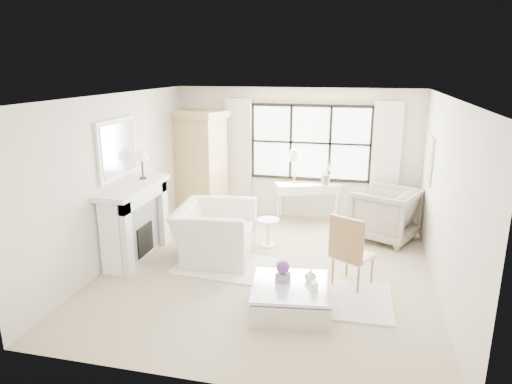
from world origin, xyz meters
TOP-DOWN VIEW (x-y plane):
  - floor at (0.00, 0.00)m, footprint 5.50×5.50m
  - ceiling at (0.00, 0.00)m, footprint 5.50×5.50m
  - wall_back at (0.00, 2.75)m, footprint 5.00×0.00m
  - wall_front at (0.00, -2.75)m, footprint 5.00×0.00m
  - wall_left at (-2.50, 0.00)m, footprint 0.00×5.50m
  - wall_right at (2.50, 0.00)m, footprint 0.00×5.50m
  - window_pane at (0.30, 2.73)m, footprint 2.40×0.02m
  - window_frame at (0.30, 2.72)m, footprint 2.50×0.04m
  - curtain_rod at (0.30, 2.67)m, footprint 3.30×0.04m
  - curtain_left at (-1.20, 2.65)m, footprint 0.55×0.10m
  - curtain_right at (1.80, 2.65)m, footprint 0.55×0.10m
  - fireplace at (-2.27, 0.00)m, footprint 0.58×1.66m
  - mirror_frame at (-2.47, 0.00)m, footprint 0.05×1.15m
  - mirror_glass at (-2.44, 0.00)m, footprint 0.02×1.00m
  - art_frame at (2.47, 1.70)m, footprint 0.04×0.62m
  - art_canvas at (2.45, 1.70)m, footprint 0.01×0.52m
  - mantel_lamp at (-2.26, 0.39)m, footprint 0.22×0.22m
  - armoire at (-1.96, 2.37)m, footprint 1.30×1.05m
  - console_table at (0.31, 2.52)m, footprint 1.37×0.89m
  - console_lamp at (0.02, 2.50)m, footprint 0.28×0.28m
  - orchid_plant at (0.68, 2.51)m, footprint 0.32×0.29m
  - side_table at (-0.20, 0.96)m, footprint 0.40×0.40m
  - rug_left at (-0.70, -0.03)m, footprint 1.60×1.19m
  - rug_right at (1.10, -0.71)m, footprint 1.56×1.19m
  - club_armchair at (-0.96, 0.29)m, footprint 1.31×1.46m
  - wingback_chair at (1.82, 1.82)m, footprint 1.39×1.38m
  - french_chair at (1.29, -0.23)m, footprint 0.65×0.66m
  - coffee_table at (0.55, -1.16)m, footprint 1.12×1.12m
  - planter_box at (0.42, -1.08)m, footprint 0.19×0.19m
  - planter_flowers at (0.42, -1.08)m, footprint 0.17×0.17m
  - pillar_candle at (0.86, -1.26)m, footprint 0.10×0.10m
  - coffee_vase at (0.77, -1.00)m, footprint 0.19×0.19m

SIDE VIEW (x-z plane):
  - floor at x=0.00m, z-range 0.00..0.00m
  - rug_left at x=-0.70m, z-range 0.00..0.03m
  - rug_right at x=1.10m, z-range 0.00..0.03m
  - coffee_table at x=0.55m, z-range -0.01..0.37m
  - french_chair at x=1.29m, z-range -0.23..0.85m
  - side_table at x=-0.20m, z-range 0.08..0.58m
  - console_table at x=0.31m, z-range 0.00..0.80m
  - planter_box at x=0.42m, z-range 0.38..0.50m
  - pillar_candle at x=0.86m, z-range 0.38..0.50m
  - club_armchair at x=-0.96m, z-range 0.00..0.89m
  - coffee_vase at x=0.77m, z-range 0.38..0.54m
  - wingback_chair at x=1.82m, z-range 0.00..0.96m
  - planter_flowers at x=0.42m, z-range 0.50..0.67m
  - fireplace at x=-2.27m, z-range 0.02..1.28m
  - orchid_plant at x=0.68m, z-range 0.80..1.28m
  - armoire at x=-1.96m, z-range 0.02..2.26m
  - curtain_left at x=-1.20m, z-range 0.00..2.47m
  - curtain_right at x=1.80m, z-range 0.00..2.47m
  - wall_left at x=-2.50m, z-range -1.40..4.10m
  - wall_right at x=2.50m, z-range -1.40..4.10m
  - wall_back at x=0.00m, z-range -1.15..3.85m
  - wall_front at x=0.00m, z-range -1.15..3.85m
  - console_lamp at x=0.02m, z-range 1.01..1.70m
  - art_frame at x=2.47m, z-range 1.14..1.96m
  - art_canvas at x=2.45m, z-range 1.19..1.91m
  - window_pane at x=0.30m, z-range 0.85..2.35m
  - window_frame at x=0.30m, z-range 0.85..2.35m
  - mantel_lamp at x=-2.26m, z-range 1.40..1.91m
  - mirror_frame at x=-2.47m, z-range 1.37..2.31m
  - mirror_glass at x=-2.44m, z-range 1.44..2.24m
  - curtain_rod at x=0.30m, z-range 2.45..2.49m
  - ceiling at x=0.00m, z-range 2.70..2.70m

